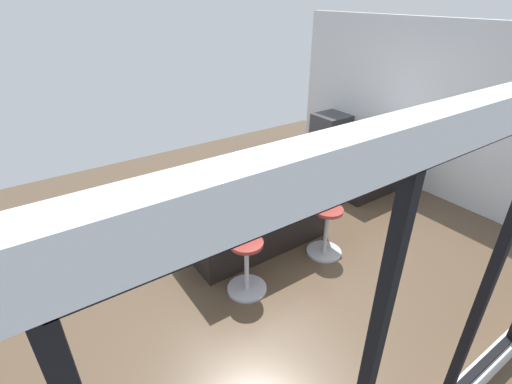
{
  "coord_description": "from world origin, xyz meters",
  "views": [
    {
      "loc": [
        2.61,
        3.25,
        2.93
      ],
      "look_at": [
        0.32,
        -0.07,
        0.76
      ],
      "focal_mm": 26.13,
      "sensor_mm": 36.0,
      "label": 1
    }
  ],
  "objects_px": {
    "stool_by_window": "(326,233)",
    "stool_middle": "(247,268)",
    "apple_green": "(265,170)",
    "apple_yellow": "(254,177)",
    "oven_range": "(330,136)",
    "kitchen_island": "(252,210)",
    "water_bottle": "(214,179)",
    "cutting_board": "(259,178)"
  },
  "relations": [
    {
      "from": "stool_by_window",
      "to": "stool_middle",
      "type": "distance_m",
      "value": 1.18
    },
    {
      "from": "apple_green",
      "to": "apple_yellow",
      "type": "xyz_separation_m",
      "value": [
        0.21,
        0.07,
        -0.0
      ]
    },
    {
      "from": "stool_by_window",
      "to": "apple_green",
      "type": "relative_size",
      "value": 7.28
    },
    {
      "from": "oven_range",
      "to": "apple_yellow",
      "type": "xyz_separation_m",
      "value": [
        2.86,
        1.53,
        0.52
      ]
    },
    {
      "from": "apple_green",
      "to": "apple_yellow",
      "type": "relative_size",
      "value": 1.05
    },
    {
      "from": "stool_middle",
      "to": "apple_yellow",
      "type": "distance_m",
      "value": 1.12
    },
    {
      "from": "apple_green",
      "to": "stool_by_window",
      "type": "bearing_deg",
      "value": 116.1
    },
    {
      "from": "apple_green",
      "to": "kitchen_island",
      "type": "bearing_deg",
      "value": 0.92
    },
    {
      "from": "oven_range",
      "to": "kitchen_island",
      "type": "height_order",
      "value": "kitchen_island"
    },
    {
      "from": "water_bottle",
      "to": "oven_range",
      "type": "bearing_deg",
      "value": -157.08
    },
    {
      "from": "stool_middle",
      "to": "apple_green",
      "type": "relative_size",
      "value": 7.28
    },
    {
      "from": "apple_yellow",
      "to": "stool_middle",
      "type": "bearing_deg",
      "value": 50.39
    },
    {
      "from": "stool_by_window",
      "to": "stool_middle",
      "type": "height_order",
      "value": "same"
    },
    {
      "from": "oven_range",
      "to": "stool_by_window",
      "type": "distance_m",
      "value": 3.18
    },
    {
      "from": "oven_range",
      "to": "kitchen_island",
      "type": "xyz_separation_m",
      "value": [
        2.85,
        1.46,
        0.02
      ]
    },
    {
      "from": "cutting_board",
      "to": "apple_yellow",
      "type": "height_order",
      "value": "apple_yellow"
    },
    {
      "from": "stool_by_window",
      "to": "apple_yellow",
      "type": "relative_size",
      "value": 7.67
    },
    {
      "from": "cutting_board",
      "to": "apple_yellow",
      "type": "distance_m",
      "value": 0.1
    },
    {
      "from": "stool_by_window",
      "to": "apple_yellow",
      "type": "height_order",
      "value": "apple_yellow"
    },
    {
      "from": "stool_by_window",
      "to": "water_bottle",
      "type": "height_order",
      "value": "water_bottle"
    },
    {
      "from": "oven_range",
      "to": "apple_green",
      "type": "distance_m",
      "value": 3.06
    },
    {
      "from": "oven_range",
      "to": "stool_middle",
      "type": "distance_m",
      "value": 4.1
    },
    {
      "from": "stool_middle",
      "to": "apple_yellow",
      "type": "height_order",
      "value": "apple_yellow"
    },
    {
      "from": "cutting_board",
      "to": "apple_green",
      "type": "distance_m",
      "value": 0.15
    },
    {
      "from": "oven_range",
      "to": "apple_yellow",
      "type": "relative_size",
      "value": 10.28
    },
    {
      "from": "stool_by_window",
      "to": "cutting_board",
      "type": "distance_m",
      "value": 1.06
    },
    {
      "from": "stool_middle",
      "to": "water_bottle",
      "type": "height_order",
      "value": "water_bottle"
    },
    {
      "from": "apple_green",
      "to": "water_bottle",
      "type": "relative_size",
      "value": 0.29
    },
    {
      "from": "stool_middle",
      "to": "water_bottle",
      "type": "xyz_separation_m",
      "value": [
        -0.1,
        -0.82,
        0.71
      ]
    },
    {
      "from": "cutting_board",
      "to": "apple_green",
      "type": "relative_size",
      "value": 4.03
    },
    {
      "from": "oven_range",
      "to": "cutting_board",
      "type": "relative_size",
      "value": 2.42
    },
    {
      "from": "stool_by_window",
      "to": "apple_yellow",
      "type": "bearing_deg",
      "value": -50.06
    },
    {
      "from": "cutting_board",
      "to": "apple_green",
      "type": "xyz_separation_m",
      "value": [
        -0.13,
        -0.06,
        0.05
      ]
    },
    {
      "from": "oven_range",
      "to": "water_bottle",
      "type": "xyz_separation_m",
      "value": [
        3.35,
        1.41,
        0.58
      ]
    },
    {
      "from": "stool_by_window",
      "to": "apple_green",
      "type": "xyz_separation_m",
      "value": [
        0.38,
        -0.77,
        0.65
      ]
    },
    {
      "from": "kitchen_island",
      "to": "cutting_board",
      "type": "height_order",
      "value": "cutting_board"
    },
    {
      "from": "oven_range",
      "to": "apple_green",
      "type": "relative_size",
      "value": 9.75
    },
    {
      "from": "stool_middle",
      "to": "cutting_board",
      "type": "xyz_separation_m",
      "value": [
        -0.67,
        -0.72,
        0.6
      ]
    },
    {
      "from": "oven_range",
      "to": "stool_middle",
      "type": "xyz_separation_m",
      "value": [
        3.44,
        2.23,
        -0.13
      ]
    },
    {
      "from": "cutting_board",
      "to": "stool_middle",
      "type": "bearing_deg",
      "value": 46.95
    },
    {
      "from": "oven_range",
      "to": "cutting_board",
      "type": "bearing_deg",
      "value": 28.64
    },
    {
      "from": "kitchen_island",
      "to": "water_bottle",
      "type": "height_order",
      "value": "water_bottle"
    }
  ]
}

